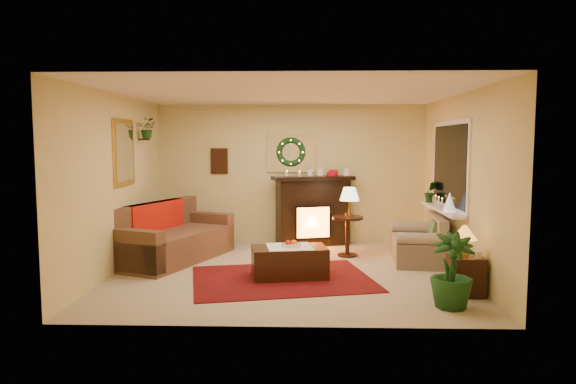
{
  "coord_description": "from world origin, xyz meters",
  "views": [
    {
      "loc": [
        0.23,
        -7.39,
        1.9
      ],
      "look_at": [
        0.0,
        0.35,
        1.15
      ],
      "focal_mm": 32.0,
      "sensor_mm": 36.0,
      "label": 1
    }
  ],
  "objects_px": {
    "fireplace": "(313,215)",
    "side_table_round": "(347,237)",
    "sofa": "(175,234)",
    "loveseat": "(418,235)",
    "coffee_table": "(289,263)",
    "end_table_square": "(466,274)"
  },
  "relations": [
    {
      "from": "fireplace",
      "to": "coffee_table",
      "type": "distance_m",
      "value": 2.4
    },
    {
      "from": "fireplace",
      "to": "side_table_round",
      "type": "height_order",
      "value": "fireplace"
    },
    {
      "from": "end_table_square",
      "to": "coffee_table",
      "type": "relative_size",
      "value": 0.47
    },
    {
      "from": "fireplace",
      "to": "coffee_table",
      "type": "xyz_separation_m",
      "value": [
        -0.37,
        -2.34,
        -0.34
      ]
    },
    {
      "from": "sofa",
      "to": "end_table_square",
      "type": "bearing_deg",
      "value": -1.21
    },
    {
      "from": "loveseat",
      "to": "side_table_round",
      "type": "distance_m",
      "value": 1.15
    },
    {
      "from": "coffee_table",
      "to": "end_table_square",
      "type": "bearing_deg",
      "value": -28.57
    },
    {
      "from": "side_table_round",
      "to": "end_table_square",
      "type": "xyz_separation_m",
      "value": [
        1.29,
        -2.16,
        -0.05
      ]
    },
    {
      "from": "end_table_square",
      "to": "coffee_table",
      "type": "bearing_deg",
      "value": 161.19
    },
    {
      "from": "side_table_round",
      "to": "coffee_table",
      "type": "relative_size",
      "value": 0.64
    },
    {
      "from": "sofa",
      "to": "side_table_round",
      "type": "relative_size",
      "value": 3.23
    },
    {
      "from": "sofa",
      "to": "side_table_round",
      "type": "distance_m",
      "value": 2.84
    },
    {
      "from": "fireplace",
      "to": "end_table_square",
      "type": "xyz_separation_m",
      "value": [
        1.85,
        -3.1,
        -0.28
      ]
    },
    {
      "from": "loveseat",
      "to": "side_table_round",
      "type": "relative_size",
      "value": 1.93
    },
    {
      "from": "sofa",
      "to": "end_table_square",
      "type": "xyz_separation_m",
      "value": [
        4.09,
        -1.76,
        -0.16
      ]
    },
    {
      "from": "loveseat",
      "to": "coffee_table",
      "type": "distance_m",
      "value": 2.29
    },
    {
      "from": "end_table_square",
      "to": "coffee_table",
      "type": "height_order",
      "value": "end_table_square"
    },
    {
      "from": "coffee_table",
      "to": "sofa",
      "type": "bearing_deg",
      "value": 142.12
    },
    {
      "from": "sofa",
      "to": "side_table_round",
      "type": "xyz_separation_m",
      "value": [
        2.81,
        0.41,
        -0.11
      ]
    },
    {
      "from": "fireplace",
      "to": "loveseat",
      "type": "height_order",
      "value": "fireplace"
    },
    {
      "from": "side_table_round",
      "to": "coffee_table",
      "type": "distance_m",
      "value": 1.69
    },
    {
      "from": "sofa",
      "to": "loveseat",
      "type": "xyz_separation_m",
      "value": [
        3.89,
        0.05,
        -0.01
      ]
    }
  ]
}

